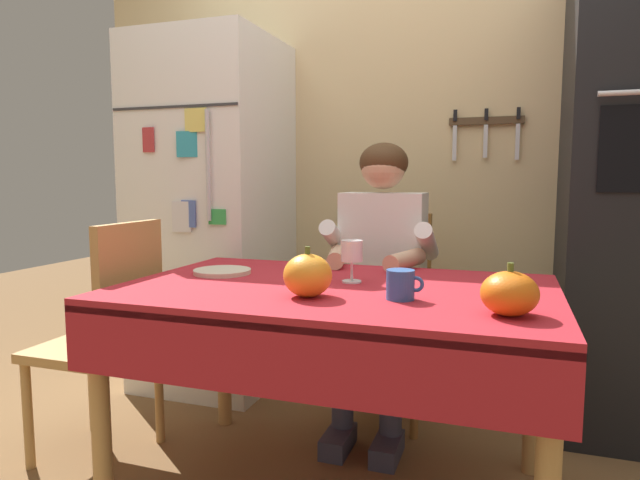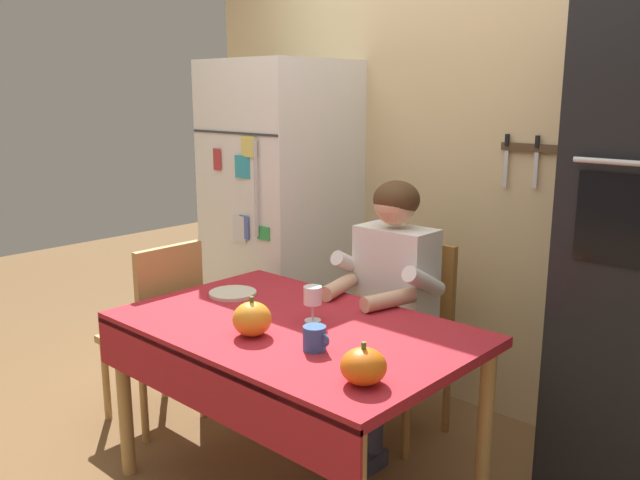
# 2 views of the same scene
# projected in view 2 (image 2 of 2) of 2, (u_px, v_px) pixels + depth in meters

# --- Properties ---
(back_wall_assembly) EXTENTS (3.70, 0.13, 2.60)m
(back_wall_assembly) POSITION_uv_depth(u_px,v_px,m) (474.00, 159.00, 3.34)
(back_wall_assembly) COLOR #D1B784
(back_wall_assembly) RESTS_ON ground
(refrigerator) EXTENTS (0.68, 0.71, 1.80)m
(refrigerator) POSITION_uv_depth(u_px,v_px,m) (282.00, 221.00, 3.81)
(refrigerator) COLOR white
(refrigerator) RESTS_ON ground
(dining_table) EXTENTS (1.40, 0.90, 0.74)m
(dining_table) POSITION_uv_depth(u_px,v_px,m) (290.00, 345.00, 2.60)
(dining_table) COLOR tan
(dining_table) RESTS_ON ground
(chair_behind_person) EXTENTS (0.40, 0.40, 0.93)m
(chair_behind_person) POSITION_uv_depth(u_px,v_px,m) (409.00, 329.00, 3.19)
(chair_behind_person) COLOR #9E6B33
(chair_behind_person) RESTS_ON ground
(seated_person) EXTENTS (0.47, 0.55, 1.25)m
(seated_person) POSITION_uv_depth(u_px,v_px,m) (386.00, 293.00, 3.01)
(seated_person) COLOR #38384C
(seated_person) RESTS_ON ground
(chair_left_side) EXTENTS (0.40, 0.40, 0.93)m
(chair_left_side) POSITION_uv_depth(u_px,v_px,m) (160.00, 327.00, 3.23)
(chair_left_side) COLOR tan
(chair_left_side) RESTS_ON ground
(coffee_mug) EXTENTS (0.11, 0.08, 0.09)m
(coffee_mug) POSITION_uv_depth(u_px,v_px,m) (315.00, 338.00, 2.33)
(coffee_mug) COLOR #2D569E
(coffee_mug) RESTS_ON dining_table
(wine_glass) EXTENTS (0.07, 0.07, 0.14)m
(wine_glass) POSITION_uv_depth(u_px,v_px,m) (313.00, 297.00, 2.61)
(wine_glass) COLOR white
(wine_glass) RESTS_ON dining_table
(pumpkin_large) EXTENTS (0.15, 0.15, 0.15)m
(pumpkin_large) POSITION_uv_depth(u_px,v_px,m) (252.00, 319.00, 2.47)
(pumpkin_large) COLOR orange
(pumpkin_large) RESTS_ON dining_table
(pumpkin_medium) EXTENTS (0.15, 0.15, 0.14)m
(pumpkin_medium) POSITION_uv_depth(u_px,v_px,m) (364.00, 366.00, 2.06)
(pumpkin_medium) COLOR orange
(pumpkin_medium) RESTS_ON dining_table
(serving_tray) EXTENTS (0.21, 0.21, 0.02)m
(serving_tray) POSITION_uv_depth(u_px,v_px,m) (233.00, 293.00, 2.97)
(serving_tray) COLOR beige
(serving_tray) RESTS_ON dining_table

